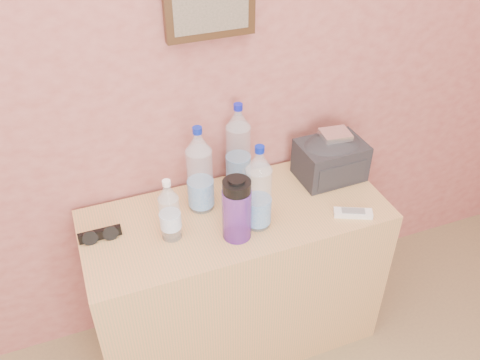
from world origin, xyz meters
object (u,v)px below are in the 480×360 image
pet_large_b (200,174)px  pet_large_c (238,149)px  nalgene_bottle (237,209)px  toiletry_bag (331,158)px  dresser (237,279)px  sunglasses (100,234)px  pet_large_d (258,192)px  ac_remote (353,213)px  pet_small (170,213)px  foil_packet (335,135)px

pet_large_b → pet_large_c: size_ratio=0.99×
nalgene_bottle → toiletry_bag: (0.46, 0.19, -0.03)m
dresser → sunglasses: size_ratio=7.69×
pet_large_d → ac_remote: bearing=-13.4°
sunglasses → ac_remote: 0.90m
pet_small → nalgene_bottle: size_ratio=0.99×
ac_remote → pet_large_c: bearing=157.5°
sunglasses → ac_remote: bearing=-13.0°
pet_large_b → pet_large_c: pet_large_c is taller
ac_remote → dresser: bearing=-177.3°
pet_large_c → sunglasses: (-0.56, -0.13, -0.13)m
sunglasses → dresser: bearing=-5.3°
pet_small → sunglasses: bearing=161.7°
dresser → pet_large_d: (0.05, -0.08, 0.49)m
pet_large_b → toiletry_bag: 0.53m
pet_large_b → pet_large_c: bearing=27.7°
dresser → ac_remote: size_ratio=8.10×
sunglasses → ac_remote: sunglasses is taller
foil_packet → toiletry_bag: bearing=-142.7°
sunglasses → toiletry_bag: size_ratio=0.57×
pet_large_d → ac_remote: pet_large_d is taller
pet_large_c → foil_packet: 0.38m
pet_small → ac_remote: pet_small is taller
toiletry_bag → pet_small: bearing=-171.6°
pet_large_b → pet_small: size_ratio=1.42×
sunglasses → toiletry_bag: toiletry_bag is taller
pet_small → foil_packet: 0.71m
pet_large_c → pet_large_d: 0.26m
toiletry_bag → pet_large_c: bearing=163.4°
ac_remote → pet_large_b: bearing=178.5°
pet_large_b → nalgene_bottle: pet_large_b is taller
dresser → pet_large_b: 0.52m
pet_small → toiletry_bag: pet_small is taller
sunglasses → toiletry_bag: 0.91m
dresser → toiletry_bag: (0.43, 0.09, 0.43)m
nalgene_bottle → foil_packet: (0.48, 0.20, 0.06)m
dresser → pet_large_c: size_ratio=3.25×
dresser → pet_large_b: pet_large_b is taller
pet_large_b → pet_large_d: pet_large_b is taller
pet_large_c → ac_remote: size_ratio=2.49×
toiletry_bag → foil_packet: bearing=35.9°
sunglasses → ac_remote: (0.87, -0.20, -0.01)m
pet_large_c → sunglasses: bearing=-166.4°
dresser → ac_remote: 0.55m
pet_large_c → nalgene_bottle: 0.31m
sunglasses → toiletry_bag: (0.91, 0.04, 0.07)m
ac_remote → toiletry_bag: bearing=106.6°
dresser → pet_large_d: pet_large_d is taller
pet_large_c → nalgene_bottle: size_ratio=1.41×
pet_large_b → pet_small: 0.19m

